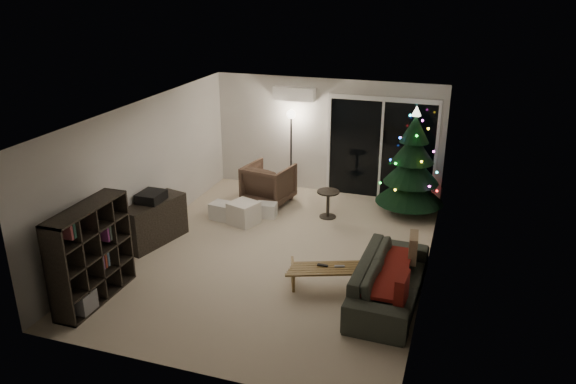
{
  "coord_description": "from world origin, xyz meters",
  "views": [
    {
      "loc": [
        2.9,
        -8.17,
        4.49
      ],
      "look_at": [
        0.1,
        0.3,
        1.05
      ],
      "focal_mm": 35.0,
      "sensor_mm": 36.0,
      "label": 1
    }
  ],
  "objects_px": {
    "coffee_table": "(332,279)",
    "christmas_tree": "(412,161)",
    "media_cabinet": "(154,222)",
    "armchair": "(269,183)",
    "bookshelf": "(81,252)",
    "sofa": "(389,280)"
  },
  "relations": [
    {
      "from": "media_cabinet",
      "to": "coffee_table",
      "type": "bearing_deg",
      "value": 2.91
    },
    {
      "from": "sofa",
      "to": "coffee_table",
      "type": "relative_size",
      "value": 1.72
    },
    {
      "from": "coffee_table",
      "to": "christmas_tree",
      "type": "bearing_deg",
      "value": 57.25
    },
    {
      "from": "sofa",
      "to": "coffee_table",
      "type": "distance_m",
      "value": 0.86
    },
    {
      "from": "christmas_tree",
      "to": "sofa",
      "type": "bearing_deg",
      "value": -87.96
    },
    {
      "from": "coffee_table",
      "to": "sofa",
      "type": "bearing_deg",
      "value": -18.23
    },
    {
      "from": "bookshelf",
      "to": "christmas_tree",
      "type": "relative_size",
      "value": 0.67
    },
    {
      "from": "coffee_table",
      "to": "media_cabinet",
      "type": "bearing_deg",
      "value": 148.39
    },
    {
      "from": "christmas_tree",
      "to": "armchair",
      "type": "bearing_deg",
      "value": -173.3
    },
    {
      "from": "media_cabinet",
      "to": "coffee_table",
      "type": "relative_size",
      "value": 0.97
    },
    {
      "from": "armchair",
      "to": "coffee_table",
      "type": "bearing_deg",
      "value": 135.14
    },
    {
      "from": "armchair",
      "to": "coffee_table",
      "type": "relative_size",
      "value": 0.71
    },
    {
      "from": "bookshelf",
      "to": "sofa",
      "type": "height_order",
      "value": "bookshelf"
    },
    {
      "from": "bookshelf",
      "to": "sofa",
      "type": "bearing_deg",
      "value": 15.75
    },
    {
      "from": "coffee_table",
      "to": "christmas_tree",
      "type": "xyz_separation_m",
      "value": [
        0.73,
        3.44,
        0.89
      ]
    },
    {
      "from": "media_cabinet",
      "to": "christmas_tree",
      "type": "height_order",
      "value": "christmas_tree"
    },
    {
      "from": "armchair",
      "to": "sofa",
      "type": "xyz_separation_m",
      "value": [
        3.01,
        -3.06,
        -0.09
      ]
    },
    {
      "from": "media_cabinet",
      "to": "coffee_table",
      "type": "xyz_separation_m",
      "value": [
        3.45,
        -0.66,
        -0.19
      ]
    },
    {
      "from": "media_cabinet",
      "to": "armchair",
      "type": "relative_size",
      "value": 1.37
    },
    {
      "from": "sofa",
      "to": "coffee_table",
      "type": "bearing_deg",
      "value": 94.41
    },
    {
      "from": "bookshelf",
      "to": "armchair",
      "type": "distance_m",
      "value": 4.59
    },
    {
      "from": "coffee_table",
      "to": "christmas_tree",
      "type": "distance_m",
      "value": 3.62
    }
  ]
}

